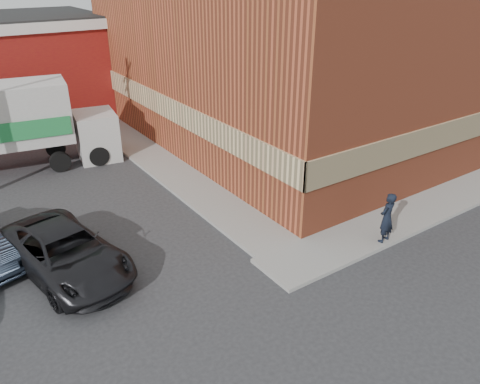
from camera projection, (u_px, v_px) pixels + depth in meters
ground at (264, 257)px, 14.27m from camera, size 90.00×90.00×0.00m
brick_building at (294, 40)px, 23.21m from camera, size 14.25×18.25×9.36m
sidewalk_south at (439, 203)px, 17.38m from camera, size 16.00×1.80×0.12m
sidewalk_west at (155, 160)px, 21.23m from camera, size 1.80×18.00×0.12m
man at (387, 218)px, 14.53m from camera, size 0.67×0.49×1.67m
suv_a at (66, 253)px, 13.27m from camera, size 3.15×5.21×1.35m
box_truck at (16, 122)px, 19.52m from camera, size 7.76×3.38×3.70m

